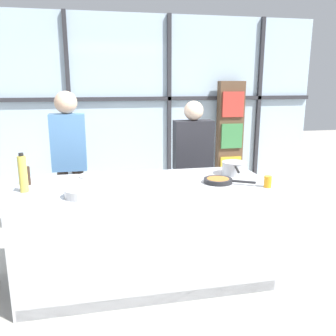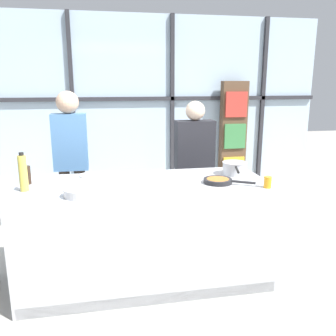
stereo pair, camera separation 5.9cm
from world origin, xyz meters
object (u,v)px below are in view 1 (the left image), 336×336
Objects in this scene: white_plate at (91,176)px; oil_bottle at (23,174)px; frying_pan at (219,180)px; juice_glass_near at (268,182)px; spectator_center_left at (193,161)px; spectator_far_left at (69,156)px; saucepan at (234,168)px; pepper_grinder at (27,175)px; mixing_bowl at (81,192)px.

white_plate is 0.72× the size of oil_bottle.
juice_glass_near reaches higher than frying_pan.
spectator_center_left is at bearing 28.06° from white_plate.
oil_bottle is at bearing 73.59° from spectator_far_left.
spectator_far_left reaches higher than oil_bottle.
oil_bottle is (-1.87, -0.18, 0.09)m from saucepan.
spectator_far_left reaches higher than juice_glass_near.
pepper_grinder is at bearing -162.38° from white_plate.
spectator_far_left is 5.32× the size of oil_bottle.
white_plate is 0.61m from mixing_bowl.
oil_bottle is 1.67× the size of pepper_grinder.
spectator_far_left is 7.42× the size of white_plate.
spectator_far_left is 1.05m from oil_bottle.
white_plate is 0.57m from pepper_grinder.
white_plate is 2.35× the size of juice_glass_near.
spectator_center_left is 1.75m from mixing_bowl.
juice_glass_near is (1.53, -0.05, 0.01)m from mixing_bowl.
mixing_bowl is (-1.24, -1.23, 0.07)m from spectator_center_left.
spectator_center_left reaches higher than juice_glass_near.
mixing_bowl is (0.16, -1.23, -0.04)m from spectator_far_left.
saucepan is 0.48m from juice_glass_near.
spectator_center_left is 1.98m from oil_bottle.
saucepan is 1.88m from oil_bottle.
mixing_bowl is at bearing 97.52° from spectator_far_left.
mixing_bowl is at bearing -26.49° from oil_bottle.
pepper_grinder is at bearing 179.10° from saucepan.
pepper_grinder is at bearing 92.74° from oil_bottle.
spectator_center_left is at bearing 102.29° from saucepan.
frying_pan is 1.64m from oil_bottle.
frying_pan is (-0.06, -1.07, 0.06)m from spectator_center_left.
mixing_bowl reaches higher than frying_pan.
saucepan is 1.34× the size of oil_bottle.
saucepan is 4.38× the size of juice_glass_near.
frying_pan is 1.67m from pepper_grinder.
juice_glass_near is at bearing -75.93° from saucepan.
spectator_center_left is 1.32m from white_plate.
mixing_bowl reaches higher than white_plate.
frying_pan is 1.29× the size of oil_bottle.
saucepan is at bearing 104.07° from juice_glass_near.
frying_pan reaches higher than white_plate.
white_plate is at bearing 17.62° from pepper_grinder.
spectator_far_left is 1.72m from frying_pan.
spectator_center_left reaches higher than pepper_grinder.
juice_glass_near is (0.12, -0.46, -0.02)m from saucepan.
saucepan is 1.47m from mixing_bowl.
saucepan is 2.23× the size of pepper_grinder.
spectator_center_left is at bearing 102.93° from juice_glass_near.
white_plate is at bearing 35.72° from oil_bottle.
spectator_center_left reaches higher than frying_pan.
pepper_grinder reaches higher than mixing_bowl.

